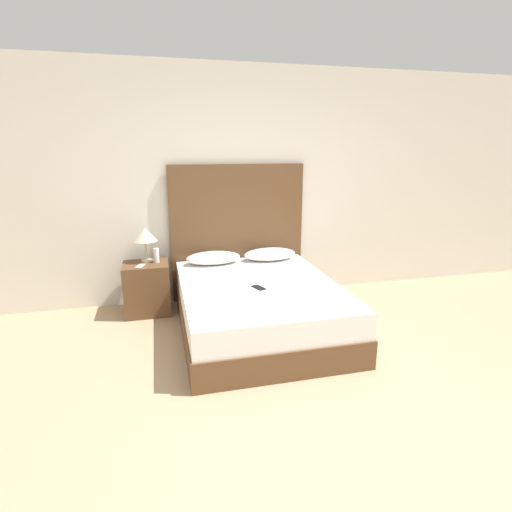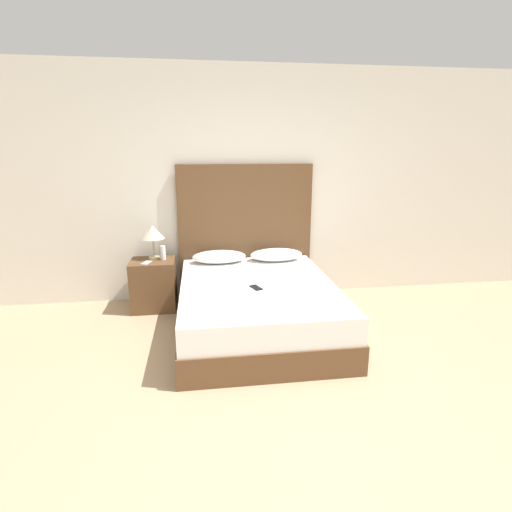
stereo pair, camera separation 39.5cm
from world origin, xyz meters
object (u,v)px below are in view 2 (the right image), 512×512
Objects in this scene: bed at (257,307)px; phone_on_bed at (256,288)px; nightstand at (154,285)px; table_lamp at (153,233)px; phone_on_nightstand at (146,263)px.

phone_on_bed is (-0.03, -0.14, 0.26)m from bed.
phone_on_bed is 1.39m from nightstand.
table_lamp is 2.31× the size of phone_on_nightstand.
table_lamp is (-1.04, 0.96, 0.36)m from phone_on_bed.
nightstand is (-1.05, 0.88, -0.22)m from phone_on_bed.
phone_on_nightstand is (-1.14, 0.63, 0.33)m from bed.
phone_on_nightstand is (-0.07, -0.19, -0.29)m from table_lamp.
bed is 1.31m from nightstand.
table_lamp is at bearing 142.54° from bed.
nightstand is at bearing 145.87° from bed.
phone_on_bed is 0.43× the size of table_lamp.
phone_on_nightstand reaches higher than phone_on_bed.
bed is 11.82× the size of phone_on_nightstand.
phone_on_nightstand is at bearing -116.04° from nightstand.
bed is 5.11× the size of table_lamp.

